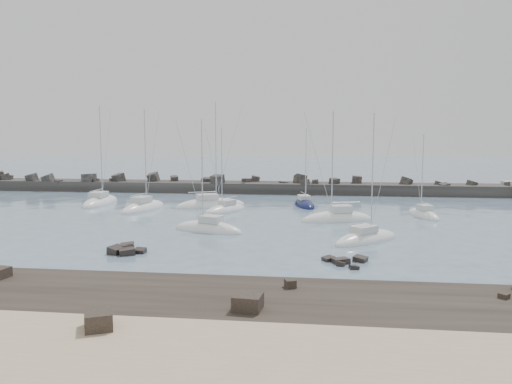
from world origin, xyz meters
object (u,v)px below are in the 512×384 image
at_px(sailboat_7, 366,240).
at_px(sailboat_8, 304,205).
at_px(sailboat_1, 100,203).
at_px(sailboat_3, 143,208).
at_px(sailboat_6, 225,211).
at_px(sailboat_10, 423,216).
at_px(sailboat_5, 208,230).
at_px(sailboat_4, 211,206).
at_px(sailboat_9, 337,220).

distance_m(sailboat_7, sailboat_8, 24.31).
relative_size(sailboat_1, sailboat_3, 1.05).
bearing_deg(sailboat_6, sailboat_10, -2.46).
relative_size(sailboat_5, sailboat_6, 1.05).
xyz_separation_m(sailboat_1, sailboat_4, (16.98, -0.90, -0.00)).
height_order(sailboat_7, sailboat_10, sailboat_7).
bearing_deg(sailboat_7, sailboat_4, 133.51).
xyz_separation_m(sailboat_5, sailboat_8, (9.74, 20.34, -0.01)).
bearing_deg(sailboat_1, sailboat_5, -42.42).
distance_m(sailboat_4, sailboat_5, 18.25).
relative_size(sailboat_7, sailboat_8, 1.10).
distance_m(sailboat_4, sailboat_8, 13.55).
xyz_separation_m(sailboat_3, sailboat_6, (11.55, -0.43, -0.02)).
xyz_separation_m(sailboat_7, sailboat_9, (-2.34, 11.24, 0.03)).
bearing_deg(sailboat_4, sailboat_6, -55.43).
bearing_deg(sailboat_1, sailboat_3, -29.40).
relative_size(sailboat_4, sailboat_9, 1.13).
xyz_separation_m(sailboat_8, sailboat_9, (4.23, -12.17, 0.02)).
bearing_deg(sailboat_8, sailboat_5, -115.59).
bearing_deg(sailboat_3, sailboat_4, 23.80).
bearing_deg(sailboat_3, sailboat_1, 150.60).
distance_m(sailboat_5, sailboat_7, 16.60).
height_order(sailboat_4, sailboat_9, sailboat_4).
bearing_deg(sailboat_1, sailboat_6, -14.46).
xyz_separation_m(sailboat_1, sailboat_5, (20.57, -18.79, -0.00)).
xyz_separation_m(sailboat_3, sailboat_8, (21.96, 6.25, -0.02)).
bearing_deg(sailboat_1, sailboat_7, -30.66).
xyz_separation_m(sailboat_1, sailboat_6, (19.90, -5.13, -0.01)).
relative_size(sailboat_1, sailboat_6, 1.28).
bearing_deg(sailboat_8, sailboat_6, -147.32).
height_order(sailboat_1, sailboat_4, sailboat_4).
xyz_separation_m(sailboat_1, sailboat_7, (36.88, -21.86, -0.02)).
height_order(sailboat_6, sailboat_10, sailboat_6).
relative_size(sailboat_3, sailboat_10, 1.32).
relative_size(sailboat_6, sailboat_8, 1.02).
bearing_deg(sailboat_6, sailboat_9, -20.56).
xyz_separation_m(sailboat_1, sailboat_8, (30.31, 1.55, -0.02)).
height_order(sailboat_3, sailboat_7, sailboat_3).
distance_m(sailboat_1, sailboat_6, 20.55).
relative_size(sailboat_9, sailboat_10, 1.25).
bearing_deg(sailboat_8, sailboat_10, -27.25).
bearing_deg(sailboat_9, sailboat_10, 22.04).
xyz_separation_m(sailboat_7, sailboat_8, (-6.57, 23.40, 0.00)).
relative_size(sailboat_1, sailboat_8, 1.30).
bearing_deg(sailboat_1, sailboat_9, -17.09).
distance_m(sailboat_3, sailboat_6, 11.56).
bearing_deg(sailboat_9, sailboat_5, -149.68).
height_order(sailboat_7, sailboat_9, sailboat_9).
xyz_separation_m(sailboat_5, sailboat_6, (-0.67, 13.66, -0.01)).
bearing_deg(sailboat_5, sailboat_8, 64.41).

